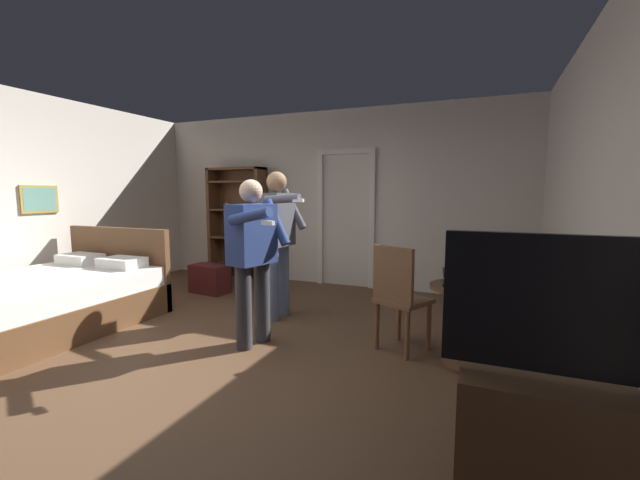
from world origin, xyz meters
The scene contains 15 objects.
ground_plane centered at (0.00, 0.00, 0.00)m, with size 6.74×6.74×0.00m, color brown.
wall_back centered at (0.00, 3.12, 1.37)m, with size 6.28×0.12×2.73m, color silver.
wall_right centered at (3.08, 0.00, 1.37)m, with size 0.12×6.36×2.73m, color silver.
doorway_frame centered at (0.32, 3.04, 1.22)m, with size 0.93×0.08×2.13m.
bed centered at (-2.04, -0.06, 0.30)m, with size 1.65×2.08×1.02m.
bookshelf centered at (-1.57, 2.90, 1.01)m, with size 1.02×0.32×1.88m.
tv_flatscreen centered at (2.72, -0.74, 0.39)m, with size 1.14×0.40×1.28m.
side_table centered at (2.20, 0.61, 0.47)m, with size 0.58×0.58×0.70m.
laptop centered at (2.18, 0.56, 0.75)m, with size 0.36×0.37×0.15m.
bottle_on_table centered at (2.34, 0.53, 0.82)m, with size 0.06×0.06×0.29m.
wooden_chair centered at (1.63, 0.72, 0.54)m, with size 0.56×0.56×0.99m.
person_blue_shirt centered at (0.32, 0.35, 0.92)m, with size 0.64×0.70×1.59m.
person_striped_shirt centered at (0.12, 1.20, 0.98)m, with size 0.61×0.58×1.70m.
suitcase_dark centered at (-1.37, 1.83, 0.21)m, with size 0.56×0.31×0.41m, color #4C1919.
suitcase_small centered at (-1.50, 2.11, 0.19)m, with size 0.44×0.30×0.37m, color black.
Camera 1 is at (2.33, -2.84, 1.47)m, focal length 22.37 mm.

